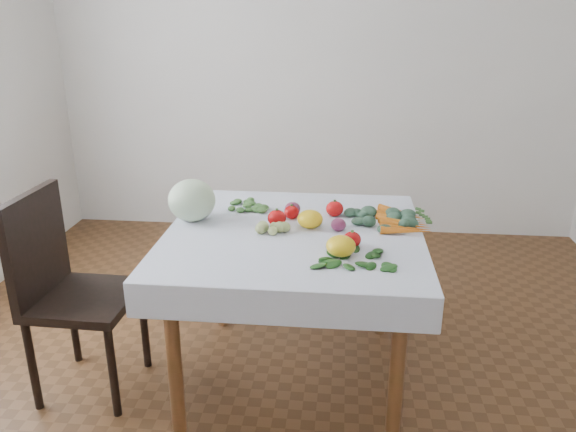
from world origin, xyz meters
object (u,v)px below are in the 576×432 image
object	(u,v)px
table	(294,252)
chair	(64,281)
cabbage	(192,200)
heirloom_back	(310,219)
carrot_bunch	(402,221)

from	to	relation	value
table	chair	distance (m)	1.03
cabbage	table	bearing A→B (deg)	-11.05
table	cabbage	xyz separation A→B (m)	(-0.48, 0.09, 0.20)
heirloom_back	table	bearing A→B (deg)	-141.13
table	heirloom_back	world-z (taller)	heirloom_back
chair	cabbage	xyz separation A→B (m)	(0.53, 0.26, 0.31)
heirloom_back	cabbage	bearing A→B (deg)	175.87
chair	cabbage	world-z (taller)	cabbage
carrot_bunch	chair	bearing A→B (deg)	-168.54
table	cabbage	bearing A→B (deg)	168.95
chair	heirloom_back	distance (m)	1.13
chair	carrot_bunch	bearing A→B (deg)	11.46
cabbage	carrot_bunch	world-z (taller)	cabbage
chair	heirloom_back	bearing A→B (deg)	11.63
heirloom_back	carrot_bunch	distance (m)	0.42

